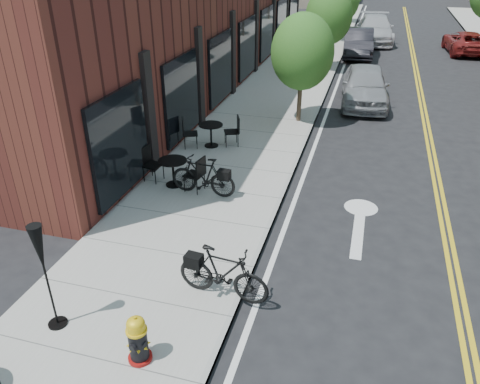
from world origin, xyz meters
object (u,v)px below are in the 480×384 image
(fire_hydrant, at_px, (138,340))
(patio_umbrella, at_px, (41,256))
(bistro_set_c, at_px, (211,132))
(parked_car_b, at_px, (358,43))
(parked_car_c, at_px, (375,29))
(bicycle_left, at_px, (203,176))
(parked_car_a, at_px, (365,85))
(bicycle_right, at_px, (223,273))
(parked_car_far, at_px, (466,42))
(bistro_set_b, at_px, (173,169))

(fire_hydrant, xyz_separation_m, patio_umbrella, (-1.74, 0.30, 1.05))
(bistro_set_c, relative_size, parked_car_b, 0.39)
(parked_car_c, bearing_deg, fire_hydrant, -99.06)
(bicycle_left, height_order, parked_car_a, parked_car_a)
(bicycle_right, bearing_deg, bicycle_left, 30.64)
(fire_hydrant, height_order, parked_car_c, parked_car_c)
(parked_car_far, bearing_deg, parked_car_a, 61.11)
(patio_umbrella, height_order, parked_car_b, patio_umbrella)
(fire_hydrant, distance_m, parked_car_b, 24.03)
(patio_umbrella, relative_size, parked_car_a, 0.45)
(bistro_set_c, distance_m, parked_car_c, 20.42)
(bistro_set_b, distance_m, parked_car_a, 10.23)
(fire_hydrant, bearing_deg, bistro_set_b, 125.49)
(bistro_set_c, relative_size, patio_umbrella, 0.89)
(fire_hydrant, distance_m, patio_umbrella, 2.05)
(bistro_set_b, relative_size, parked_car_c, 0.33)
(bicycle_left, xyz_separation_m, parked_car_b, (2.85, 18.47, 0.11))
(bistro_set_b, relative_size, bistro_set_c, 1.01)
(parked_car_b, bearing_deg, fire_hydrant, -98.30)
(bicycle_right, distance_m, parked_car_b, 22.19)
(bistro_set_b, height_order, parked_car_c, parked_car_c)
(patio_umbrella, xyz_separation_m, parked_car_b, (3.70, 23.65, -0.83))
(parked_car_a, relative_size, parked_car_b, 0.98)
(patio_umbrella, bearing_deg, bistro_set_b, 91.07)
(bicycle_left, relative_size, parked_car_b, 0.38)
(parked_car_c, xyz_separation_m, parked_car_far, (5.34, -1.98, -0.19))
(bicycle_right, xyz_separation_m, parked_car_far, (7.25, 24.76, -0.03))
(parked_car_a, bearing_deg, patio_umbrella, -111.30)
(bicycle_left, xyz_separation_m, parked_car_c, (3.63, 23.04, 0.17))
(bistro_set_b, distance_m, bistro_set_c, 2.87)
(bistro_set_b, xyz_separation_m, parked_car_far, (9.93, 20.81, 0.02))
(fire_hydrant, bearing_deg, parked_car_b, 103.02)
(parked_car_far, bearing_deg, patio_umbrella, 65.10)
(fire_hydrant, bearing_deg, bicycle_right, 82.75)
(bicycle_right, relative_size, parked_car_c, 0.32)
(parked_car_c, bearing_deg, parked_car_a, -93.50)
(bistro_set_c, distance_m, parked_car_a, 7.72)
(bicycle_right, height_order, bistro_set_c, bicycle_right)
(bicycle_right, bearing_deg, bistro_set_c, 26.41)
(bistro_set_c, bearing_deg, fire_hydrant, -101.22)
(bistro_set_c, height_order, parked_car_c, parked_car_c)
(bicycle_left, height_order, parked_car_c, parked_car_c)
(bicycle_left, height_order, bicycle_right, bicycle_right)
(parked_car_a, height_order, parked_car_c, parked_car_c)
(fire_hydrant, bearing_deg, parked_car_c, 102.20)
(bicycle_right, relative_size, parked_car_a, 0.39)
(bicycle_left, bearing_deg, fire_hydrant, 11.68)
(patio_umbrella, relative_size, parked_car_b, 0.44)
(bistro_set_b, bearing_deg, fire_hydrant, -61.45)
(patio_umbrella, distance_m, parked_car_b, 23.95)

